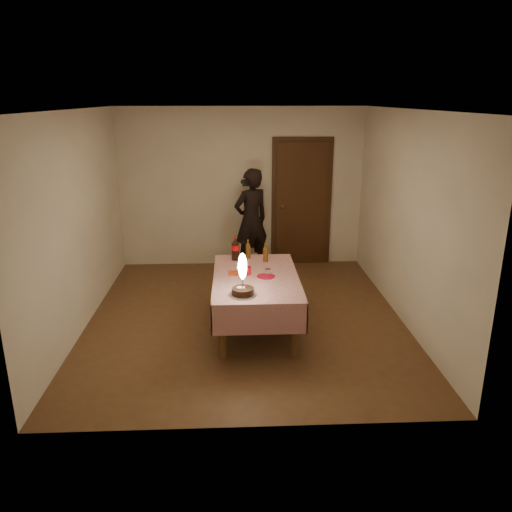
# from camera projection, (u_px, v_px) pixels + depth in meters

# --- Properties ---
(ground) EXTENTS (4.00, 4.50, 0.01)m
(ground) POSITION_uv_depth(u_px,v_px,m) (246.00, 318.00, 6.47)
(ground) COLOR brown
(ground) RESTS_ON ground
(room_shell) EXTENTS (4.04, 4.54, 2.62)m
(room_shell) POSITION_uv_depth(u_px,v_px,m) (247.00, 190.00, 6.04)
(room_shell) COLOR silver
(room_shell) RESTS_ON ground
(dining_table) EXTENTS (1.02, 1.72, 0.68)m
(dining_table) POSITION_uv_depth(u_px,v_px,m) (256.00, 283.00, 6.02)
(dining_table) COLOR brown
(dining_table) RESTS_ON ground
(birthday_cake) EXTENTS (0.30, 0.30, 0.47)m
(birthday_cake) POSITION_uv_depth(u_px,v_px,m) (243.00, 283.00, 5.38)
(birthday_cake) COLOR white
(birthday_cake) RESTS_ON dining_table
(red_plate) EXTENTS (0.22, 0.22, 0.01)m
(red_plate) POSITION_uv_depth(u_px,v_px,m) (266.00, 276.00, 5.97)
(red_plate) COLOR #B80C26
(red_plate) RESTS_ON dining_table
(red_cup) EXTENTS (0.08, 0.08, 0.10)m
(red_cup) POSITION_uv_depth(u_px,v_px,m) (248.00, 271.00, 6.02)
(red_cup) COLOR red
(red_cup) RESTS_ON dining_table
(clear_cup) EXTENTS (0.07, 0.07, 0.09)m
(clear_cup) POSITION_uv_depth(u_px,v_px,m) (268.00, 273.00, 5.98)
(clear_cup) COLOR white
(clear_cup) RESTS_ON dining_table
(napkin_stack) EXTENTS (0.15, 0.15, 0.02)m
(napkin_stack) POSITION_uv_depth(u_px,v_px,m) (235.00, 273.00, 6.06)
(napkin_stack) COLOR #BA3115
(napkin_stack) RESTS_ON dining_table
(cola_bottle) EXTENTS (0.10, 0.10, 0.32)m
(cola_bottle) POSITION_uv_depth(u_px,v_px,m) (235.00, 249.00, 6.54)
(cola_bottle) COLOR black
(cola_bottle) RESTS_ON dining_table
(amber_bottle_left) EXTENTS (0.06, 0.06, 0.26)m
(amber_bottle_left) POSITION_uv_depth(u_px,v_px,m) (248.00, 250.00, 6.62)
(amber_bottle_left) COLOR #5C370F
(amber_bottle_left) RESTS_ON dining_table
(amber_bottle_right) EXTENTS (0.06, 0.06, 0.26)m
(amber_bottle_right) POSITION_uv_depth(u_px,v_px,m) (266.00, 253.00, 6.49)
(amber_bottle_right) COLOR #5C370F
(amber_bottle_right) RESTS_ON dining_table
(photographer) EXTENTS (0.73, 0.66, 1.68)m
(photographer) POSITION_uv_depth(u_px,v_px,m) (251.00, 221.00, 7.98)
(photographer) COLOR black
(photographer) RESTS_ON ground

